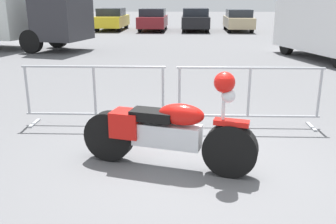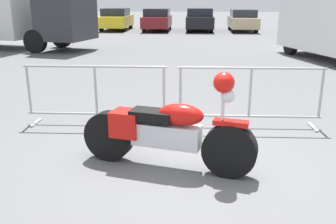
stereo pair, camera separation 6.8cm
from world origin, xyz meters
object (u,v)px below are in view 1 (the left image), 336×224
Objects in this scene: parked_car_maroon at (153,20)px; parked_car_black at (195,19)px; delivery_van at (331,25)px; parked_car_yellow at (112,19)px; parked_car_green at (71,20)px; pedestrian at (77,21)px; motorcycle at (167,131)px; crowd_barrier_far at (249,96)px; crowd_barrier_near at (95,95)px; parked_car_silver at (29,20)px; parked_car_tan at (238,20)px.

parked_car_maroon is 2.93m from parked_car_black.
delivery_van is 1.20× the size of parked_car_yellow.
pedestrian is at bearing -159.09° from parked_car_green.
motorcycle is 2.16m from crowd_barrier_far.
parked_car_maroon is at bearing 91.73° from crowd_barrier_near.
delivery_van reaches higher than parked_car_black.
motorcycle is at bearing -153.35° from parked_car_silver.
parked_car_yellow is at bearing -156.75° from delivery_van.
parked_car_green is (-7.82, 22.36, 0.21)m from motorcycle.
crowd_barrier_near is at bearing -161.87° from parked_car_green.
motorcycle is 22.81m from parked_car_yellow.
pedestrian reaches higher than crowd_barrier_near.
delivery_van reaches higher than motorcycle.
crowd_barrier_near is (-1.34, 1.70, 0.05)m from motorcycle.
motorcycle is 0.56× the size of parked_car_green.
delivery_van is (4.21, 7.88, 0.68)m from crowd_barrier_far.
parked_car_tan is at bearing -90.84° from parked_car_black.
parked_car_yellow is 2.64× the size of pedestrian.
parked_car_black is (0.98, 21.92, 0.26)m from motorcycle.
crowd_barrier_far is 23.73m from parked_car_silver.
parked_car_yellow reaches higher than parked_car_green.
parked_car_tan is (-1.64, 12.26, -0.51)m from delivery_van.
parked_car_black is 2.93m from parked_car_tan.
parked_car_maroon is 1.04× the size of parked_car_tan.
parked_car_black is (5.86, -0.36, 0.01)m from parked_car_yellow.
delivery_van is 1.26× the size of parked_car_silver.
parked_car_silver is 0.99× the size of parked_car_tan.
parked_car_black is (8.79, -0.44, 0.05)m from parked_car_green.
parked_car_tan is at bearing -92.12° from parked_car_yellow.
crowd_barrier_near is 20.82m from parked_car_tan.
delivery_van is (6.89, 7.88, 0.68)m from crowd_barrier_near.
motorcycle reaches higher than crowd_barrier_far.
parked_car_silver is 2.94m from parked_car_green.
parked_car_green is at bearing -84.60° from parked_car_silver.
crowd_barrier_near is 2.68m from crowd_barrier_far.
pedestrian is (4.67, -4.48, 0.20)m from parked_car_silver.
crowd_barrier_far is at bearing 26.51° from pedestrian.
crowd_barrier_near and crowd_barrier_far have the same top height.
motorcycle is 21.95m from parked_car_black.
delivery_van is 13.17m from parked_car_black.
motorcycle is 24.59m from parked_car_silver.
parked_car_silver is (-16.30, 12.54, -0.52)m from delivery_van.
motorcycle is 0.52× the size of parked_car_yellow.
parked_car_black is (11.73, -0.20, 0.05)m from parked_car_silver.
parked_car_tan reaches higher than motorcycle.
pedestrian is (-1.20, -4.64, 0.16)m from parked_car_yellow.
parked_car_black is at bearing -92.10° from parked_car_green.
parked_car_tan reaches higher than parked_car_green.
parked_car_maroon is at bearing 90.77° from parked_car_black.
parked_car_black is at bearing 91.03° from crowd_barrier_far.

